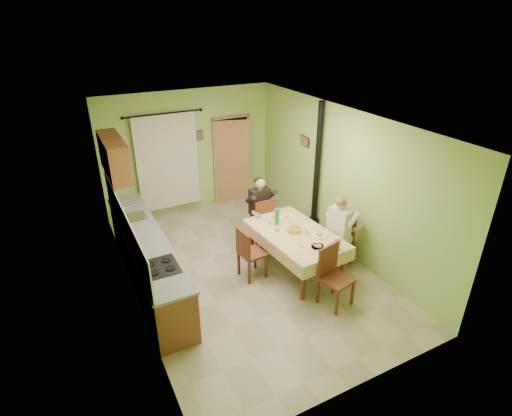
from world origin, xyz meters
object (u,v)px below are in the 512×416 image
dining_table (295,251)px  man_right (340,223)px  chair_left (252,262)px  man_far (260,203)px  chair_far (261,229)px  chair_right (338,251)px  chair_near (335,288)px  stove_flue (316,188)px

dining_table → man_right: bearing=-22.8°
chair_left → man_right: bearing=70.0°
chair_left → man_far: (0.70, 1.00, 0.59)m
chair_left → chair_far: bearing=138.3°
chair_right → man_far: man_far is taller
dining_table → chair_right: bearing=-22.3°
dining_table → chair_near: size_ratio=1.94×
chair_far → chair_right: chair_far is taller
chair_left → man_right: man_right is taller
chair_left → man_far: man_far is taller
dining_table → chair_right: chair_right is taller
man_far → man_right: size_ratio=1.00×
dining_table → man_right: man_right is taller
stove_flue → chair_far: bearing=174.5°
man_right → dining_table: bearing=58.8°
chair_right → dining_table: bearing=59.3°
chair_far → chair_near: size_ratio=1.01×
stove_flue → dining_table: bearing=-137.9°
chair_far → chair_left: chair_far is taller
chair_far → chair_right: bearing=-58.4°
chair_near → chair_left: size_ratio=1.04×
man_far → stove_flue: size_ratio=0.50×
chair_near → man_right: (0.73, 0.88, 0.59)m
man_far → man_right: bearing=-59.1°
dining_table → man_right: (0.78, -0.26, 0.50)m
chair_right → chair_near: bearing=126.8°
dining_table → chair_near: chair_near is taller
dining_table → stove_flue: 1.63m
chair_near → chair_right: bearing=-143.0°
chair_far → man_right: (0.90, -1.38, 0.59)m
chair_right → chair_far: bearing=20.4°
chair_left → stove_flue: bearing=108.1°
chair_right → man_far: 1.77m
chair_far → chair_right: size_ratio=1.04×
man_right → stove_flue: 1.31m
chair_left → stove_flue: 2.24m
chair_far → chair_right: (0.91, -1.38, -0.00)m
dining_table → chair_left: chair_left is taller
chair_near → man_right: size_ratio=0.73×
chair_near → stove_flue: stove_flue is taller
stove_flue → chair_left: bearing=-155.7°
chair_far → chair_right: 1.65m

